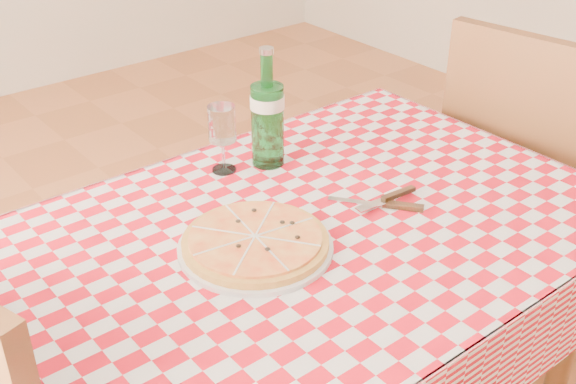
{
  "coord_description": "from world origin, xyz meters",
  "views": [
    {
      "loc": [
        -0.84,
        -0.96,
        1.58
      ],
      "look_at": [
        -0.02,
        0.06,
        0.82
      ],
      "focal_mm": 45.0,
      "sensor_mm": 36.0,
      "label": 1
    }
  ],
  "objects_px": {
    "pizza_plate": "(255,241)",
    "water_bottle": "(267,108)",
    "dining_table": "(312,263)",
    "chair_near": "(527,169)",
    "wine_glass": "(223,139)"
  },
  "relations": [
    {
      "from": "wine_glass",
      "to": "chair_near",
      "type": "bearing_deg",
      "value": -16.86
    },
    {
      "from": "dining_table",
      "to": "chair_near",
      "type": "relative_size",
      "value": 1.19
    },
    {
      "from": "dining_table",
      "to": "chair_near",
      "type": "bearing_deg",
      "value": 3.2
    },
    {
      "from": "chair_near",
      "to": "dining_table",
      "type": "bearing_deg",
      "value": 174.86
    },
    {
      "from": "chair_near",
      "to": "wine_glass",
      "type": "bearing_deg",
      "value": 154.79
    },
    {
      "from": "pizza_plate",
      "to": "water_bottle",
      "type": "height_order",
      "value": "water_bottle"
    },
    {
      "from": "chair_near",
      "to": "wine_glass",
      "type": "relative_size",
      "value": 6.06
    },
    {
      "from": "chair_near",
      "to": "water_bottle",
      "type": "relative_size",
      "value": 3.45
    },
    {
      "from": "pizza_plate",
      "to": "chair_near",
      "type": "bearing_deg",
      "value": 2.56
    },
    {
      "from": "dining_table",
      "to": "water_bottle",
      "type": "height_order",
      "value": "water_bottle"
    },
    {
      "from": "pizza_plate",
      "to": "water_bottle",
      "type": "relative_size",
      "value": 1.07
    },
    {
      "from": "chair_near",
      "to": "wine_glass",
      "type": "distance_m",
      "value": 0.96
    },
    {
      "from": "wine_glass",
      "to": "pizza_plate",
      "type": "bearing_deg",
      "value": -113.89
    },
    {
      "from": "pizza_plate",
      "to": "wine_glass",
      "type": "xyz_separation_m",
      "value": [
        0.14,
        0.31,
        0.06
      ]
    },
    {
      "from": "pizza_plate",
      "to": "wine_glass",
      "type": "height_order",
      "value": "wine_glass"
    }
  ]
}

